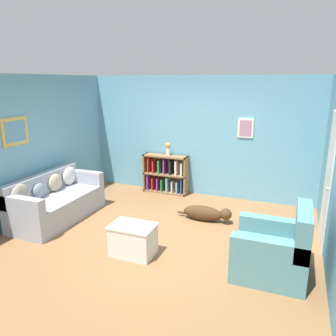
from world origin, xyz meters
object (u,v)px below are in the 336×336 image
object	(u,v)px
recliner_chair	(275,251)
vase	(168,148)
bookshelf	(166,175)
dog	(206,213)
couch	(56,202)
coffee_table	(133,239)

from	to	relation	value
recliner_chair	vase	size ratio (longest dim) A/B	3.36
bookshelf	dog	distance (m)	1.79
recliner_chair	dog	bearing A→B (deg)	133.66
couch	coffee_table	xyz separation A→B (m)	(1.94, -0.65, -0.08)
recliner_chair	vase	distance (m)	3.63
couch	coffee_table	bearing A→B (deg)	-18.58
recliner_chair	vase	world-z (taller)	vase
vase	bookshelf	bearing A→B (deg)	161.77
coffee_table	vase	bearing A→B (deg)	101.12
recliner_chair	bookshelf	bearing A→B (deg)	134.97
bookshelf	vase	world-z (taller)	vase
coffee_table	vase	size ratio (longest dim) A/B	2.24
couch	dog	size ratio (longest dim) A/B	1.75
recliner_chair	couch	bearing A→B (deg)	173.82
couch	recliner_chair	size ratio (longest dim) A/B	1.89
dog	couch	bearing A→B (deg)	-160.67
coffee_table	dog	world-z (taller)	coffee_table
bookshelf	coffee_table	distance (m)	2.86
coffee_table	dog	distance (m)	1.71
couch	bookshelf	world-z (taller)	bookshelf
couch	bookshelf	bearing A→B (deg)	58.01
recliner_chair	dog	world-z (taller)	recliner_chair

